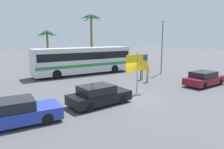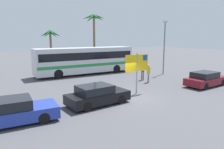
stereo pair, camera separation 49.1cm
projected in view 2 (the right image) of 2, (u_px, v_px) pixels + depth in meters
The scene contains 11 objects.
ground at pixel (127, 98), 15.44m from camera, with size 120.00×120.00×0.00m, color #4C4C51.
bus_front_coach at pixel (85, 59), 25.13m from camera, with size 11.85×2.52×3.17m.
ferry_sign at pixel (137, 65), 16.30m from camera, with size 2.20×0.15×3.20m.
car_maroon at pixel (206, 79), 19.17m from camera, with size 4.44×2.05×1.32m.
car_blue at pixel (12, 112), 10.88m from camera, with size 4.51×2.08×1.32m.
car_black at pixel (97, 95), 13.93m from camera, with size 4.35×2.19×1.32m.
pedestrian_crossing_lot at pixel (143, 70), 21.77m from camera, with size 0.32×0.32×1.80m.
pedestrian_near_sign at pixel (149, 72), 20.64m from camera, with size 0.32×0.32×1.78m.
lamp_post_left_side at pixel (164, 45), 24.88m from camera, with size 0.56×0.20×6.24m.
palm_tree_seaside at pixel (51, 38), 32.04m from camera, with size 3.27×3.43×5.45m.
palm_tree_inland at pixel (94, 23), 30.88m from camera, with size 3.39×3.35×7.76m.
Camera 2 is at (-8.57, -12.23, 4.45)m, focal length 33.73 mm.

